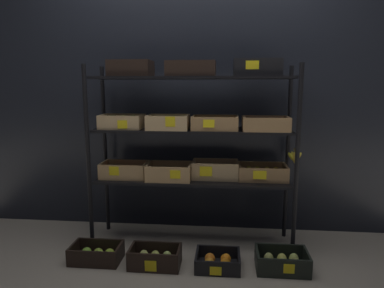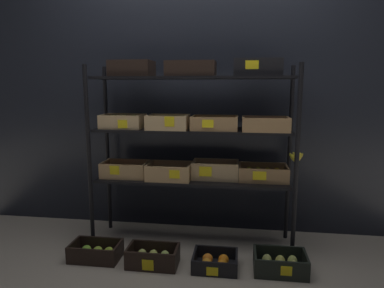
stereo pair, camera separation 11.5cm
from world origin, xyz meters
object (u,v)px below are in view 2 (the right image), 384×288
object	(u,v)px
crate_ground_apple_green	(96,253)
crate_ground_right_pear	(280,264)
display_rack	(193,132)
crate_ground_orange	(215,262)
crate_ground_pear	(153,258)

from	to	relation	value
crate_ground_apple_green	crate_ground_right_pear	distance (m)	1.33
display_rack	crate_ground_orange	distance (m)	0.97
display_rack	crate_ground_orange	world-z (taller)	display_rack
crate_ground_apple_green	crate_ground_pear	distance (m)	0.44
crate_ground_orange	crate_ground_right_pear	distance (m)	0.44
display_rack	crate_ground_pear	bearing A→B (deg)	-119.77
crate_ground_apple_green	crate_ground_orange	bearing A→B (deg)	-0.54
display_rack	crate_ground_apple_green	size ratio (longest dim) A/B	4.59
crate_ground_right_pear	crate_ground_orange	bearing A→B (deg)	-178.34
crate_ground_apple_green	crate_ground_right_pear	xyz separation A→B (m)	(1.33, 0.00, 0.01)
crate_ground_orange	crate_ground_right_pear	bearing A→B (deg)	1.66
crate_ground_orange	crate_ground_apple_green	bearing A→B (deg)	179.46
crate_ground_apple_green	crate_ground_right_pear	size ratio (longest dim) A/B	1.01
display_rack	crate_ground_apple_green	xyz separation A→B (m)	(-0.67, -0.38, -0.86)
display_rack	crate_ground_right_pear	xyz separation A→B (m)	(0.65, -0.37, -0.86)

